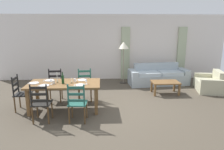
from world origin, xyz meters
TOP-DOWN VIEW (x-y plane):
  - ground_plane at (0.00, 0.00)m, footprint 9.60×9.60m
  - wall_far at (0.00, 3.30)m, footprint 9.60×0.16m
  - curtain_panel_left at (0.56, 3.16)m, footprint 0.35×0.08m
  - curtain_panel_right at (2.96, 3.16)m, footprint 0.35×0.08m
  - dining_table at (-1.45, -0.06)m, footprint 1.90×0.96m
  - dining_chair_near_left at (-1.87, -0.80)m, footprint 0.43×0.41m
  - dining_chair_near_right at (-1.03, -0.84)m, footprint 0.44×0.43m
  - dining_chair_far_left at (-1.88, 0.68)m, footprint 0.44×0.42m
  - dining_chair_far_right at (-0.97, 0.65)m, footprint 0.44×0.43m
  - dining_chair_head_west at (-2.62, -0.04)m, footprint 0.41×0.43m
  - dinner_plate_near_left at (-1.90, -0.31)m, footprint 0.24×0.24m
  - fork_near_left at (-2.05, -0.31)m, footprint 0.02×0.17m
  - dinner_plate_near_right at (-1.00, -0.31)m, footprint 0.24×0.24m
  - fork_near_right at (-1.15, -0.31)m, footprint 0.03×0.17m
  - dinner_plate_far_left at (-1.90, 0.19)m, footprint 0.24×0.24m
  - fork_far_left at (-2.05, 0.19)m, footprint 0.03×0.17m
  - dinner_plate_far_right at (-1.00, 0.19)m, footprint 0.24×0.24m
  - fork_far_right at (-1.15, 0.19)m, footprint 0.03×0.17m
  - dinner_plate_head_west at (-2.23, -0.06)m, footprint 0.24×0.24m
  - fork_head_west at (-2.38, -0.06)m, footprint 0.03×0.17m
  - wine_bottle at (-1.47, -0.12)m, footprint 0.07×0.07m
  - wine_glass_near_left at (-1.76, -0.19)m, footprint 0.06×0.06m
  - wine_glass_near_right at (-0.86, -0.22)m, footprint 0.06×0.06m
  - coffee_cup_primary at (-1.18, 0.02)m, footprint 0.07×0.07m
  - coffee_cup_secondary at (-1.71, -0.13)m, footprint 0.07×0.07m
  - candle_tall at (-1.63, -0.04)m, footprint 0.05×0.05m
  - candle_short at (-1.25, -0.10)m, footprint 0.05×0.05m
  - couch at (1.75, 2.33)m, footprint 2.34×1.01m
  - coffee_table at (1.67, 1.12)m, footprint 0.90×0.56m
  - armchair_upholstered at (3.37, 1.35)m, footprint 1.05×1.31m
  - standing_lamp at (0.41, 2.52)m, footprint 0.40×0.40m

SIDE VIEW (x-z plane):
  - ground_plane at x=0.00m, z-range -0.02..0.00m
  - armchair_upholstered at x=3.37m, z-range -0.11..0.61m
  - couch at x=1.75m, z-range -0.11..0.69m
  - coffee_table at x=1.67m, z-range 0.15..0.57m
  - dining_chair_near_left at x=-1.87m, z-range 0.00..0.96m
  - dining_chair_near_right at x=-1.03m, z-range 0.00..0.96m
  - dining_chair_far_left at x=-1.88m, z-range 0.00..0.96m
  - dining_chair_far_right at x=-0.97m, z-range 0.00..0.96m
  - dining_chair_head_west at x=-2.62m, z-range 0.00..0.96m
  - dining_table at x=-1.45m, z-range 0.29..1.04m
  - fork_near_left at x=-2.05m, z-range 0.75..0.76m
  - fork_near_right at x=-1.15m, z-range 0.75..0.76m
  - fork_far_left at x=-2.05m, z-range 0.75..0.76m
  - fork_far_right at x=-1.15m, z-range 0.75..0.76m
  - fork_head_west at x=-2.38m, z-range 0.75..0.76m
  - dinner_plate_near_left at x=-1.90m, z-range 0.75..0.77m
  - dinner_plate_near_right at x=-1.00m, z-range 0.75..0.77m
  - dinner_plate_far_left at x=-1.90m, z-range 0.75..0.77m
  - dinner_plate_far_right at x=-1.00m, z-range 0.75..0.77m
  - dinner_plate_head_west at x=-2.23m, z-range 0.75..0.77m
  - candle_short at x=-1.25m, z-range 0.71..0.87m
  - coffee_cup_primary at x=-1.18m, z-range 0.75..0.84m
  - coffee_cup_secondary at x=-1.71m, z-range 0.75..0.84m
  - candle_tall at x=-1.63m, z-range 0.69..0.99m
  - wine_glass_near_left at x=-1.76m, z-range 0.78..0.94m
  - wine_glass_near_right at x=-0.86m, z-range 0.78..0.94m
  - wine_bottle at x=-1.47m, z-range 0.71..1.03m
  - curtain_panel_left at x=0.56m, z-range 0.00..2.20m
  - curtain_panel_right at x=2.96m, z-range 0.00..2.20m
  - wall_far at x=0.00m, z-range 0.00..2.70m
  - standing_lamp at x=0.41m, z-range 0.59..2.23m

